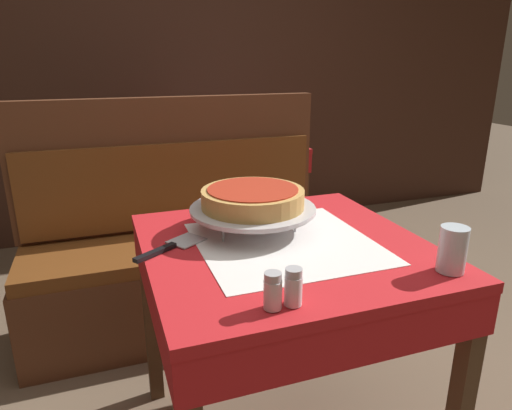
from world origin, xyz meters
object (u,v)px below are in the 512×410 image
at_px(condiment_caddy, 239,138).
at_px(dining_table_front, 285,272).
at_px(pizza_server, 171,246).
at_px(water_glass_near, 453,249).
at_px(salt_shaker, 273,291).
at_px(dining_table_rear, 228,156).
at_px(pepper_shaker, 293,287).
at_px(pizza_pan_stand, 253,210).
at_px(booth_bench, 182,262).
at_px(deep_dish_pizza, 253,198).

bearing_deg(condiment_caddy, dining_table_front, -102.38).
height_order(pizza_server, water_glass_near, water_glass_near).
xyz_separation_m(water_glass_near, condiment_caddy, (0.02, 1.85, -0.02)).
relative_size(pizza_server, salt_shaker, 2.68).
height_order(dining_table_rear, pizza_server, pizza_server).
bearing_deg(dining_table_rear, pizza_server, -111.48).
bearing_deg(condiment_caddy, dining_table_rear, 106.81).
bearing_deg(pepper_shaker, pizza_server, 116.74).
bearing_deg(pizza_pan_stand, dining_table_rear, 76.87).
bearing_deg(pepper_shaker, dining_table_front, 69.78).
height_order(booth_bench, pepper_shaker, booth_bench).
bearing_deg(dining_table_rear, pizza_pan_stand, -103.13).
xyz_separation_m(dining_table_rear, water_glass_near, (0.02, -1.97, 0.15)).
distance_m(booth_bench, condiment_caddy, 0.97).
height_order(deep_dish_pizza, pizza_server, deep_dish_pizza).
bearing_deg(water_glass_near, deep_dish_pizza, 129.88).
bearing_deg(dining_table_rear, salt_shaker, -103.33).
height_order(dining_table_rear, pizza_pan_stand, pizza_pan_stand).
distance_m(pizza_server, water_glass_near, 0.75).
bearing_deg(dining_table_rear, condiment_caddy, -73.19).
distance_m(dining_table_front, condiment_caddy, 1.58).
xyz_separation_m(dining_table_front, booth_bench, (-0.17, 0.85, -0.32)).
bearing_deg(deep_dish_pizza, dining_table_front, -68.51).
relative_size(booth_bench, salt_shaker, 17.00).
xyz_separation_m(dining_table_front, dining_table_rear, (0.30, 1.66, 0.00)).
bearing_deg(booth_bench, salt_shaker, -90.13).
relative_size(pizza_server, water_glass_near, 1.90).
relative_size(dining_table_front, pizza_server, 3.59).
distance_m(salt_shaker, pepper_shaker, 0.05).
bearing_deg(pepper_shaker, dining_table_rear, 77.99).
xyz_separation_m(dining_table_rear, pepper_shaker, (-0.42, -1.99, 0.13)).
distance_m(pizza_pan_stand, condiment_caddy, 1.46).
xyz_separation_m(pizza_server, water_glass_near, (0.64, -0.38, 0.06)).
distance_m(dining_table_rear, water_glass_near, 1.98).
distance_m(dining_table_rear, condiment_caddy, 0.18).
bearing_deg(salt_shaker, dining_table_rear, 76.67).
bearing_deg(pizza_server, salt_shaker, -69.00).
xyz_separation_m(deep_dish_pizza, water_glass_near, (0.37, -0.45, -0.04)).
bearing_deg(dining_table_rear, deep_dish_pizza, -103.13).
bearing_deg(pizza_server, pepper_shaker, -63.26).
xyz_separation_m(deep_dish_pizza, pepper_shaker, (-0.07, -0.47, -0.06)).
bearing_deg(salt_shaker, booth_bench, 89.87).
bearing_deg(pizza_server, booth_bench, 78.56).
xyz_separation_m(dining_table_front, pizza_pan_stand, (-0.05, 0.14, 0.16)).
bearing_deg(pepper_shaker, pizza_pan_stand, 81.72).
height_order(pizza_server, condiment_caddy, condiment_caddy).
bearing_deg(pizza_pan_stand, pepper_shaker, -98.28).
height_order(dining_table_rear, booth_bench, booth_bench).
xyz_separation_m(dining_table_rear, salt_shaker, (-0.47, -1.99, 0.13)).
bearing_deg(pizza_pan_stand, salt_shaker, -103.97).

